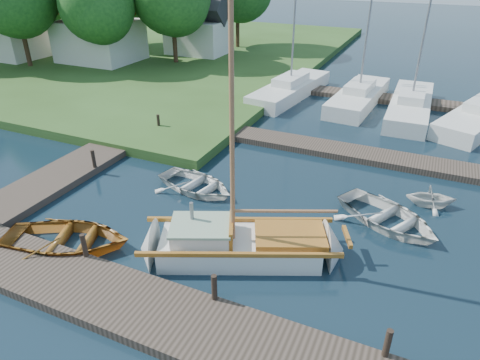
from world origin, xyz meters
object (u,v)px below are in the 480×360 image
at_px(mooring_post_3, 388,343).
at_px(tender_a, 196,182).
at_px(tender_d, 432,195).
at_px(mooring_post_4, 94,159).
at_px(house_b, 9,29).
at_px(tender_c, 388,214).
at_px(marina_boat_2, 411,104).
at_px(marina_boat_0, 290,88).
at_px(mooring_post_1, 84,245).
at_px(house_a, 98,30).
at_px(mooring_post_5, 158,122).
at_px(tree_2, 97,3).
at_px(sailboat, 245,246).
at_px(marina_boat_1, 359,96).
at_px(mooring_post_2, 214,287).
at_px(dinghy, 66,236).
at_px(house_c, 198,29).

bearing_deg(mooring_post_3, tender_a, 146.14).
bearing_deg(tender_d, mooring_post_4, 89.55).
distance_m(mooring_post_4, house_b, 25.32).
height_order(tender_c, marina_boat_2, marina_boat_2).
bearing_deg(marina_boat_0, mooring_post_3, -148.31).
height_order(mooring_post_1, marina_boat_0, marina_boat_0).
bearing_deg(marina_boat_2, marina_boat_0, 86.69).
bearing_deg(marina_boat_0, house_a, 91.99).
distance_m(mooring_post_1, mooring_post_5, 10.77).
distance_m(mooring_post_3, marina_boat_0, 21.29).
bearing_deg(tree_2, house_a, 135.75).
bearing_deg(house_a, sailboat, -41.06).
xyz_separation_m(marina_boat_1, tree_2, (-19.72, -0.50, 4.69)).
relative_size(tender_d, marina_boat_1, 0.20).
xyz_separation_m(mooring_post_3, house_b, (-34.00, 19.00, 2.07)).
bearing_deg(mooring_post_4, mooring_post_5, 90.00).
bearing_deg(mooring_post_5, marina_boat_2, 37.28).
height_order(mooring_post_2, marina_boat_1, marina_boat_1).
height_order(marina_boat_2, house_a, marina_boat_2).
relative_size(mooring_post_2, tender_c, 0.21).
bearing_deg(sailboat, marina_boat_2, 54.12).
relative_size(mooring_post_4, tender_a, 0.23).
relative_size(tender_c, tender_d, 2.13).
xyz_separation_m(tender_c, tender_d, (1.34, 1.97, 0.08)).
bearing_deg(mooring_post_5, tree_2, 140.55).
bearing_deg(marina_boat_2, mooring_post_2, 169.17).
bearing_deg(tender_a, sailboat, -118.86).
xyz_separation_m(mooring_post_5, tender_a, (4.79, -4.49, -0.34)).
bearing_deg(marina_boat_2, mooring_post_5, 126.54).
xyz_separation_m(marina_boat_2, house_a, (-24.89, 1.95, 2.40)).
relative_size(tender_a, house_b, 0.60).
bearing_deg(marina_boat_0, tender_d, -132.85).
bearing_deg(mooring_post_3, mooring_post_5, 142.43).
height_order(mooring_post_1, mooring_post_4, same).
relative_size(dinghy, marina_boat_2, 0.39).
relative_size(mooring_post_1, sailboat, 0.08).
xyz_separation_m(mooring_post_2, house_b, (-29.50, 19.00, 2.07)).
relative_size(mooring_post_1, house_c, 0.15).
height_order(tender_a, tree_2, tree_2).
bearing_deg(mooring_post_3, mooring_post_4, 158.96).
bearing_deg(sailboat, marina_boat_0, 79.82).
bearing_deg(mooring_post_3, dinghy, 177.74).
relative_size(mooring_post_2, tree_2, 0.10).
distance_m(mooring_post_2, marina_boat_2, 19.35).
height_order(dinghy, marina_boat_2, marina_boat_2).
xyz_separation_m(dinghy, house_b, (-23.81, 18.60, 2.34)).
xyz_separation_m(mooring_post_4, marina_boat_2, (11.89, 14.05, -0.13)).
distance_m(mooring_post_5, marina_boat_0, 10.30).
bearing_deg(house_b, tender_c, -21.09).
distance_m(sailboat, house_c, 29.05).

